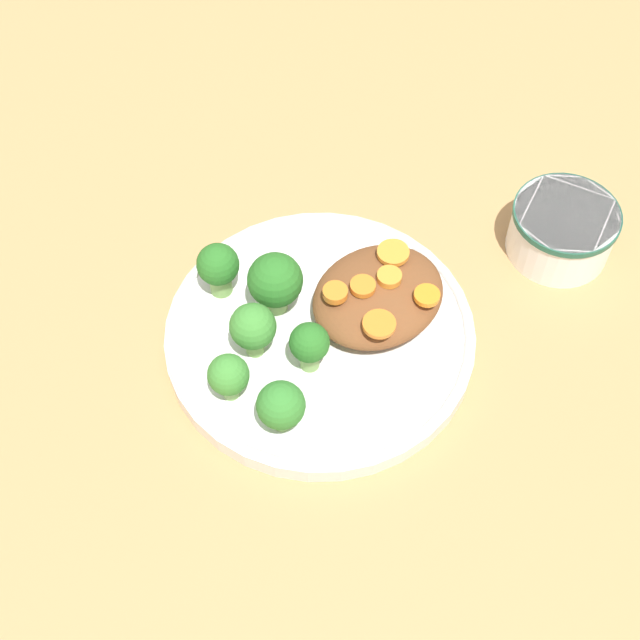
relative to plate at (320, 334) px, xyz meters
name	(u,v)px	position (x,y,z in m)	size (l,w,h in m)	color
ground_plane	(320,341)	(0.00, 0.00, -0.01)	(4.00, 4.00, 0.00)	tan
plate	(320,334)	(0.00, 0.00, 0.00)	(0.26, 0.26, 0.02)	silver
dip_bowl	(562,228)	(0.07, 0.23, 0.02)	(0.10, 0.10, 0.05)	white
stew_mound	(378,296)	(0.01, 0.05, 0.02)	(0.10, 0.12, 0.04)	brown
broccoli_floret_0	(253,328)	(-0.02, -0.05, 0.04)	(0.04, 0.04, 0.06)	#759E51
broccoli_floret_1	(226,374)	(0.00, -0.10, 0.03)	(0.03, 0.03, 0.05)	#7FA85B
broccoli_floret_2	(309,345)	(0.02, -0.03, 0.04)	(0.03, 0.03, 0.05)	#7FA85B
broccoli_floret_3	(275,282)	(-0.04, -0.01, 0.04)	(0.05, 0.05, 0.06)	#7FA85B
broccoli_floret_4	(281,406)	(0.05, -0.08, 0.04)	(0.04, 0.04, 0.05)	#7FA85B
broccoli_floret_5	(218,267)	(-0.09, -0.04, 0.04)	(0.04, 0.04, 0.05)	#759E51
carrot_slice_0	(394,253)	(0.00, 0.08, 0.04)	(0.03, 0.03, 0.00)	orange
carrot_slice_1	(336,293)	(0.00, 0.02, 0.04)	(0.02, 0.02, 0.01)	orange
carrot_slice_2	(363,286)	(0.01, 0.04, 0.04)	(0.02, 0.02, 0.01)	orange
carrot_slice_3	(427,295)	(0.05, 0.07, 0.04)	(0.02, 0.02, 0.00)	orange
carrot_slice_4	(389,277)	(0.02, 0.06, 0.04)	(0.02, 0.02, 0.01)	orange
carrot_slice_5	(379,324)	(0.05, 0.02, 0.04)	(0.03, 0.03, 0.00)	orange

